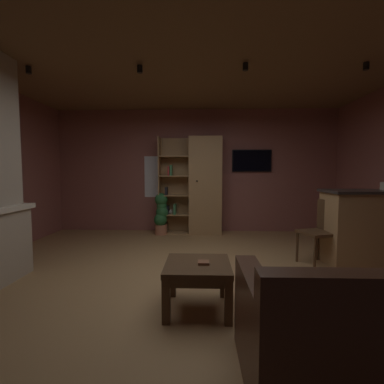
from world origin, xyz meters
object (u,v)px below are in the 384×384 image
object	(u,v)px
leather_couch	(369,340)
potted_floor_plant	(161,213)
bookshelf_cabinet	(201,186)
kitchen_bar_counter	(380,228)
coffee_table	(198,272)
wall_mounted_tv	(252,161)
dining_chair	(322,228)
table_book_0	(204,263)

from	to	relation	value
leather_couch	potted_floor_plant	xyz separation A→B (m)	(-1.85, 4.02, 0.14)
leather_couch	potted_floor_plant	distance (m)	4.43
bookshelf_cabinet	leather_couch	world-z (taller)	bookshelf_cabinet
kitchen_bar_counter	leather_couch	world-z (taller)	kitchen_bar_counter
potted_floor_plant	coffee_table	bearing A→B (deg)	-75.19
potted_floor_plant	wall_mounted_tv	xyz separation A→B (m)	(1.95, 0.35, 1.12)
dining_chair	potted_floor_plant	bearing A→B (deg)	145.45
leather_couch	table_book_0	world-z (taller)	leather_couch
leather_couch	table_book_0	distance (m)	1.34
table_book_0	coffee_table	bearing A→B (deg)	163.15
leather_couch	dining_chair	xyz separation A→B (m)	(0.72, 2.25, 0.22)
bookshelf_cabinet	leather_couch	bearing A→B (deg)	-76.31
coffee_table	dining_chair	world-z (taller)	dining_chair
kitchen_bar_counter	table_book_0	bearing A→B (deg)	-152.07
leather_couch	coffee_table	distance (m)	1.39
leather_couch	potted_floor_plant	bearing A→B (deg)	114.76
kitchen_bar_counter	dining_chair	xyz separation A→B (m)	(-0.80, 0.02, -0.01)
leather_couch	coffee_table	size ratio (longest dim) A/B	2.35
leather_couch	wall_mounted_tv	distance (m)	4.54
kitchen_bar_counter	wall_mounted_tv	world-z (taller)	wall_mounted_tv
potted_floor_plant	wall_mounted_tv	distance (m)	2.28
bookshelf_cabinet	leather_couch	size ratio (longest dim) A/B	1.42
wall_mounted_tv	leather_couch	bearing A→B (deg)	-91.34
coffee_table	potted_floor_plant	size ratio (longest dim) A/B	0.70
kitchen_bar_counter	coffee_table	distance (m)	2.86
kitchen_bar_counter	leather_couch	distance (m)	2.70
kitchen_bar_counter	leather_couch	size ratio (longest dim) A/B	1.04
coffee_table	table_book_0	world-z (taller)	table_book_0
dining_chair	leather_couch	bearing A→B (deg)	-107.65
coffee_table	potted_floor_plant	world-z (taller)	potted_floor_plant
coffee_table	potted_floor_plant	xyz separation A→B (m)	(-0.82, 3.09, 0.10)
leather_couch	table_book_0	bearing A→B (deg)	137.22
kitchen_bar_counter	table_book_0	xyz separation A→B (m)	(-2.49, -1.32, -0.08)
bookshelf_cabinet	table_book_0	world-z (taller)	bookshelf_cabinet
bookshelf_cabinet	leather_couch	distance (m)	4.33
bookshelf_cabinet	dining_chair	bearing A→B (deg)	-47.81
wall_mounted_tv	coffee_table	bearing A→B (deg)	-108.27
bookshelf_cabinet	wall_mounted_tv	size ratio (longest dim) A/B	2.42
bookshelf_cabinet	table_book_0	distance (m)	3.30
leather_couch	wall_mounted_tv	size ratio (longest dim) A/B	1.71
coffee_table	table_book_0	xyz separation A→B (m)	(0.06, -0.02, 0.10)
dining_chair	coffee_table	bearing A→B (deg)	-142.84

